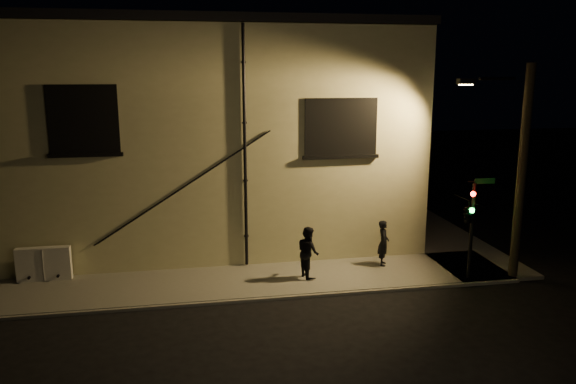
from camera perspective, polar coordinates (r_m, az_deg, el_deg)
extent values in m
plane|color=black|center=(17.91, 2.70, -10.55)|extent=(90.00, 90.00, 0.00)
cube|color=slate|center=(18.88, -7.38, -9.21)|extent=(20.00, 3.00, 0.12)
cube|color=slate|center=(27.07, 12.31, -2.73)|extent=(3.00, 16.00, 0.12)
cube|color=beige|center=(25.21, -8.62, 6.02)|extent=(16.00, 12.00, 8.50)
cube|color=black|center=(25.12, -8.96, 16.05)|extent=(16.20, 12.20, 0.30)
cube|color=black|center=(19.36, -20.07, 6.97)|extent=(2.20, 0.10, 2.20)
cube|color=black|center=(19.38, -20.07, 6.98)|extent=(1.98, 0.05, 1.98)
cube|color=black|center=(19.89, 5.40, 6.62)|extent=(2.60, 0.10, 2.00)
cube|color=black|center=(19.90, 5.39, 6.63)|extent=(2.38, 0.05, 1.78)
cylinder|color=black|center=(19.26, -4.40, 4.39)|extent=(0.11, 0.11, 8.30)
cylinder|color=black|center=(19.41, -10.81, 0.34)|extent=(5.96, 0.04, 3.75)
cylinder|color=black|center=(19.40, -10.46, 0.53)|extent=(5.96, 0.04, 3.75)
cube|color=silver|center=(20.34, -23.55, -6.71)|extent=(1.72, 0.29, 1.13)
imported|color=black|center=(20.29, 9.66, -5.11)|extent=(0.56, 0.69, 1.64)
imported|color=black|center=(18.88, 2.07, -6.11)|extent=(0.84, 0.97, 1.74)
cylinder|color=black|center=(19.53, 18.13, -3.79)|extent=(0.12, 0.12, 3.25)
imported|color=black|center=(19.15, 17.86, -1.95)|extent=(0.46, 1.97, 0.79)
sphere|color=#FF140C|center=(18.86, 18.29, -0.19)|extent=(0.17, 0.17, 0.17)
sphere|color=#14FF3F|center=(18.98, 18.18, -1.79)|extent=(0.17, 0.17, 0.17)
cube|color=#0C4C1E|center=(19.32, 19.37, 1.06)|extent=(0.70, 0.03, 0.18)
cylinder|color=black|center=(19.87, 22.64, 1.60)|extent=(0.30, 0.30, 7.18)
cylinder|color=black|center=(19.62, 20.52, 10.74)|extent=(1.82, 0.99, 0.10)
cube|color=black|center=(19.71, 17.64, 10.66)|extent=(0.55, 0.28, 0.18)
cube|color=#FFC672|center=(19.72, 17.62, 10.37)|extent=(0.42, 0.20, 0.04)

